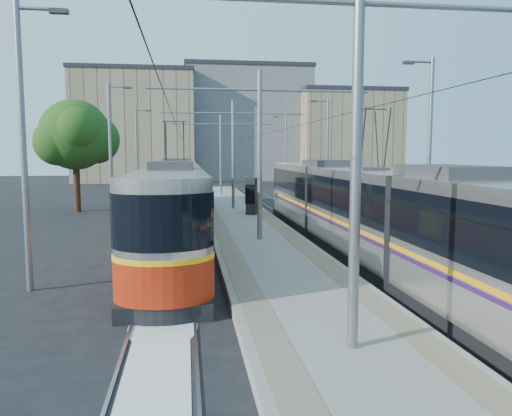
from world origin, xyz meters
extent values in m
plane|color=black|center=(0.00, 0.00, 0.00)|extent=(160.00, 160.00, 0.00)
cube|color=gray|center=(0.00, 17.00, 0.15)|extent=(4.00, 50.00, 0.30)
cube|color=gray|center=(-1.45, 17.00, 0.30)|extent=(0.70, 50.00, 0.01)
cube|color=gray|center=(1.45, 17.00, 0.30)|extent=(0.70, 50.00, 0.01)
cube|color=gray|center=(-4.32, 17.00, 0.01)|extent=(0.07, 70.00, 0.03)
cube|color=gray|center=(-2.88, 17.00, 0.01)|extent=(0.07, 70.00, 0.03)
cube|color=gray|center=(2.88, 17.00, 0.01)|extent=(0.07, 70.00, 0.03)
cube|color=gray|center=(4.32, 17.00, 0.01)|extent=(0.07, 70.00, 0.03)
cube|color=silver|center=(-3.60, -3.00, 0.01)|extent=(1.20, 5.00, 0.01)
cube|color=black|center=(-3.60, 13.08, 0.20)|extent=(2.30, 28.91, 0.40)
cube|color=#BBB4AB|center=(-3.60, 13.08, 1.85)|extent=(2.40, 27.31, 2.90)
cube|color=black|center=(-3.60, 13.08, 2.35)|extent=(2.43, 27.31, 1.30)
cube|color=#FFAD0D|center=(-3.60, 13.08, 1.45)|extent=(2.43, 27.31, 0.12)
cube|color=#AF220A|center=(-3.60, 13.08, 0.95)|extent=(2.42, 27.31, 1.10)
cube|color=#2D2D30|center=(-3.60, 13.08, 3.45)|extent=(1.68, 3.00, 0.30)
cube|color=black|center=(3.60, 4.87, 0.20)|extent=(2.30, 27.70, 0.40)
cube|color=beige|center=(3.60, 4.87, 1.85)|extent=(2.40, 26.10, 2.90)
cube|color=black|center=(3.60, 4.87, 2.35)|extent=(2.43, 26.10, 1.30)
cube|color=orange|center=(3.60, 4.87, 1.45)|extent=(2.43, 26.10, 0.12)
cube|color=#2E1242|center=(3.60, 4.87, 1.30)|extent=(2.43, 26.10, 0.10)
cube|color=#2D2D30|center=(3.60, 4.87, 3.45)|extent=(1.68, 3.00, 0.30)
cylinder|color=slate|center=(0.00, -4.00, 3.80)|extent=(0.20, 0.20, 7.00)
cylinder|color=slate|center=(0.00, -4.00, 6.50)|extent=(9.20, 0.10, 0.10)
cylinder|color=slate|center=(0.00, 8.00, 3.80)|extent=(0.20, 0.20, 7.00)
cylinder|color=slate|center=(0.00, 8.00, 6.50)|extent=(9.20, 0.10, 0.10)
cylinder|color=slate|center=(0.00, 20.00, 3.80)|extent=(0.20, 0.20, 7.00)
cylinder|color=slate|center=(0.00, 20.00, 6.50)|extent=(9.20, 0.10, 0.10)
cylinder|color=slate|center=(0.00, 32.00, 3.80)|extent=(0.20, 0.20, 7.00)
cylinder|color=slate|center=(0.00, 32.00, 6.50)|extent=(9.20, 0.10, 0.10)
cylinder|color=black|center=(-3.60, 17.00, 5.55)|extent=(0.02, 70.00, 0.02)
cylinder|color=black|center=(3.60, 17.00, 5.55)|extent=(0.02, 70.00, 0.02)
cylinder|color=slate|center=(-7.50, 2.00, 4.00)|extent=(0.18, 0.18, 8.00)
cube|color=#2D2D30|center=(-6.40, 2.00, 7.75)|extent=(0.50, 0.22, 0.12)
cylinder|color=slate|center=(-7.50, 18.00, 4.00)|extent=(0.18, 0.18, 8.00)
cube|color=#2D2D30|center=(-6.40, 18.00, 7.75)|extent=(0.50, 0.22, 0.12)
cylinder|color=slate|center=(-7.50, 34.00, 4.00)|extent=(0.18, 0.18, 8.00)
cube|color=#2D2D30|center=(-6.40, 34.00, 7.75)|extent=(0.50, 0.22, 0.12)
cylinder|color=slate|center=(7.50, 8.00, 4.00)|extent=(0.18, 0.18, 8.00)
cube|color=#2D2D30|center=(6.40, 8.00, 7.75)|extent=(0.50, 0.22, 0.12)
cylinder|color=slate|center=(7.50, 24.00, 4.00)|extent=(0.18, 0.18, 8.00)
cube|color=#2D2D30|center=(6.40, 24.00, 7.75)|extent=(0.50, 0.22, 0.12)
cylinder|color=slate|center=(7.50, 40.00, 4.00)|extent=(0.18, 0.18, 8.00)
cube|color=#2D2D30|center=(6.40, 40.00, 7.75)|extent=(0.50, 0.22, 0.12)
cube|color=black|center=(0.82, 16.66, 1.38)|extent=(0.87, 1.08, 2.17)
cube|color=black|center=(0.82, 16.66, 1.53)|extent=(0.92, 1.13, 1.13)
cylinder|color=#382314|center=(-10.35, 22.14, 1.55)|extent=(0.43, 0.43, 3.10)
sphere|color=#1B4313|center=(-10.35, 22.14, 5.14)|extent=(4.65, 4.65, 4.65)
sphere|color=#1B4313|center=(-9.19, 22.92, 4.85)|extent=(3.30, 3.30, 3.30)
cube|color=gray|center=(-10.00, 60.00, 7.36)|extent=(16.00, 12.00, 14.73)
cube|color=#262328|center=(-10.00, 60.00, 14.98)|extent=(16.32, 12.24, 0.50)
cube|color=gray|center=(6.00, 64.00, 8.05)|extent=(18.00, 14.00, 16.09)
cube|color=#262328|center=(6.00, 64.00, 16.34)|extent=(18.36, 14.28, 0.50)
cube|color=gray|center=(20.00, 58.00, 6.22)|extent=(14.00, 10.00, 12.44)
cube|color=#262328|center=(20.00, 58.00, 12.69)|extent=(14.28, 10.20, 0.50)
camera|label=1|loc=(-3.02, -12.66, 3.90)|focal=35.00mm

